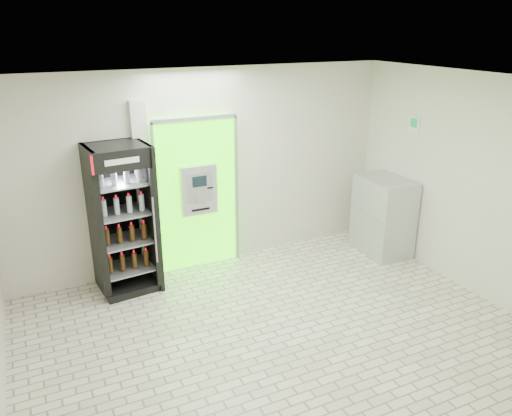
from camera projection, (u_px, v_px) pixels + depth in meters
ground at (283, 342)px, 5.96m from camera, size 6.00×6.00×0.00m
room_shell at (286, 196)px, 5.32m from camera, size 6.00×6.00×6.00m
atm_assembly at (197, 193)px, 7.51m from camera, size 1.30×0.24×2.33m
pillar at (144, 191)px, 7.18m from camera, size 0.22×0.11×2.60m
beverage_cooler at (123, 222)px, 6.88m from camera, size 0.85×0.79×2.09m
steel_cabinet at (383, 216)px, 8.13m from camera, size 0.67×0.97×1.26m
exit_sign at (414, 125)px, 7.61m from camera, size 0.02×0.22×0.26m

